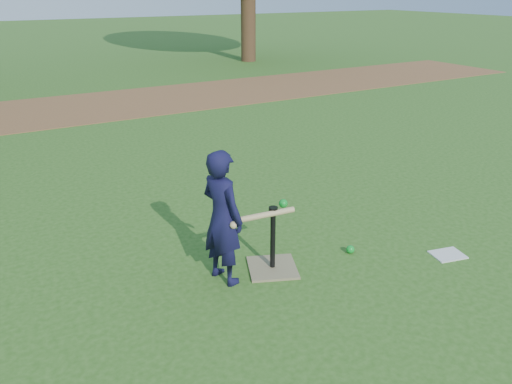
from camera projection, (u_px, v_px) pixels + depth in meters
ground at (266, 266)px, 4.59m from camera, size 80.00×80.00×0.00m
dirt_strip at (85, 107)px, 10.59m from camera, size 24.00×3.00×0.01m
child at (222, 218)px, 4.17m from camera, size 0.39×0.49×1.19m
wiffle_ball_ground at (350, 249)px, 4.80m from camera, size 0.08×0.08×0.08m
clipboard at (448, 255)px, 4.77m from camera, size 0.34×0.29×0.01m
batting_tee at (273, 258)px, 4.51m from camera, size 0.56×0.56×0.61m
swing_action at (264, 214)px, 4.28m from camera, size 0.65×0.22×0.08m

